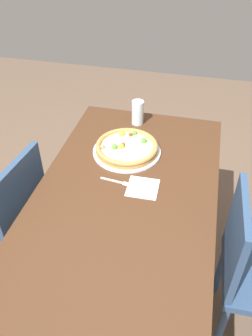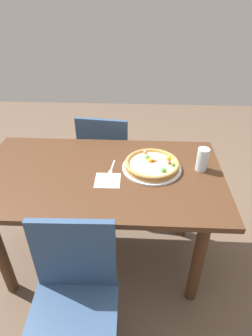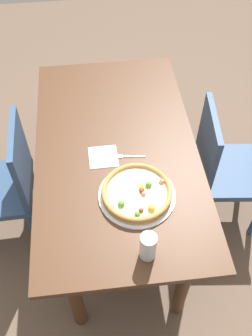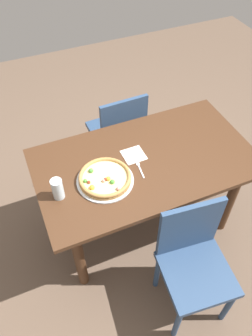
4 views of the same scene
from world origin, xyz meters
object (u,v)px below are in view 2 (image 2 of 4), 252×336
at_px(drinking_glass, 202,159).
at_px(chair_far, 74,302).
at_px(dining_table, 101,190).
at_px(chair_near, 106,158).
at_px(plate, 152,168).
at_px(napkin, 108,180).
at_px(fork, 111,169).
at_px(pizza, 152,164).

bearing_deg(drinking_glass, chair_far, 46.70).
xyz_separation_m(dining_table, chair_near, (0.04, -0.62, -0.16)).
bearing_deg(plate, chair_far, 62.27).
xyz_separation_m(drinking_glass, napkin, (0.54, 0.14, -0.07)).
bearing_deg(plate, napkin, 28.14).
height_order(fork, drinking_glass, drinking_glass).
xyz_separation_m(chair_far, fork, (-0.12, -0.66, 0.28)).
height_order(dining_table, chair_near, chair_near).
height_order(plate, pizza, pizza).
bearing_deg(chair_far, plate, -119.34).
distance_m(chair_near, chair_far, 1.23).
height_order(dining_table, drinking_glass, drinking_glass).
relative_size(plate, fork, 2.11).
height_order(chair_far, plate, chair_far).
distance_m(chair_near, napkin, 0.75).
relative_size(chair_far, drinking_glass, 6.23).
height_order(fork, napkin, fork).
xyz_separation_m(chair_near, napkin, (-0.09, 0.69, 0.28)).
distance_m(plate, fork, 0.24).
height_order(dining_table, napkin, napkin).
height_order(chair_near, plate, chair_near).
relative_size(dining_table, drinking_glass, 10.28).
xyz_separation_m(fork, napkin, (0.01, 0.11, -0.00)).
bearing_deg(chair_far, pizza, -119.39).
distance_m(chair_near, fork, 0.65).
relative_size(chair_near, chair_far, 1.00).
distance_m(chair_far, plate, 0.82).
height_order(chair_near, napkin, chair_near).
relative_size(chair_far, plate, 2.48).
bearing_deg(dining_table, chair_far, 84.85).
relative_size(chair_far, napkin, 6.18).
relative_size(pizza, napkin, 2.28).
distance_m(dining_table, napkin, 0.15).
relative_size(chair_far, fork, 5.22).
distance_m(dining_table, drinking_glass, 0.62).
relative_size(chair_near, pizza, 2.71).
distance_m(dining_table, chair_near, 0.64).
xyz_separation_m(dining_table, napkin, (-0.05, 0.07, 0.12)).
relative_size(dining_table, plate, 4.09).
bearing_deg(napkin, chair_near, -82.48).
bearing_deg(napkin, drinking_glass, -165.61).
bearing_deg(dining_table, pizza, -168.08).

